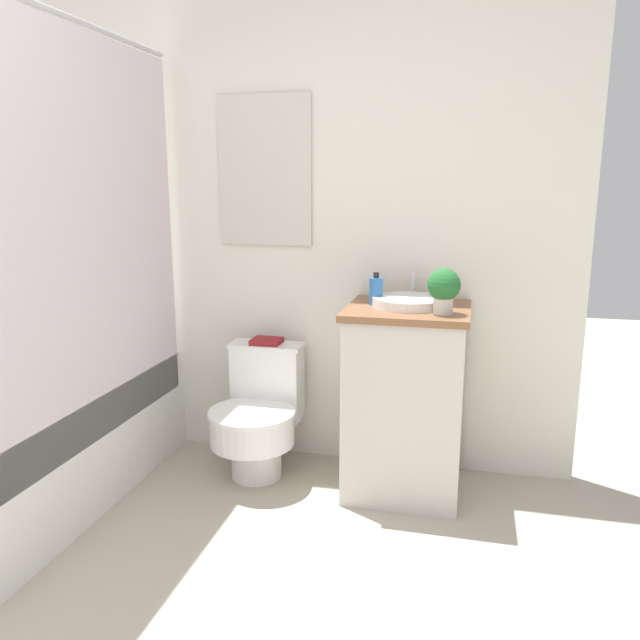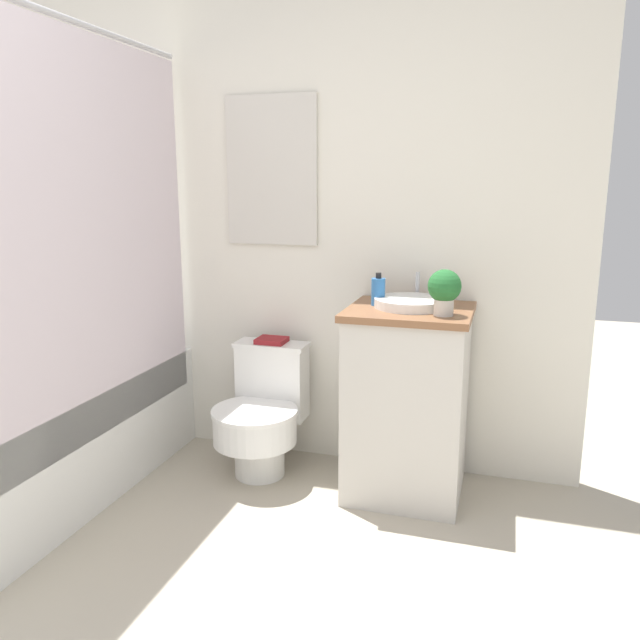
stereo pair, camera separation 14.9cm
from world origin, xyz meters
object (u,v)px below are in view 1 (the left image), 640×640
at_px(sink, 409,302).
at_px(toilet, 259,416).
at_px(potted_plant, 444,288).
at_px(soap_bottle, 376,291).
at_px(book_on_tank, 267,341).

bearing_deg(sink, toilet, -178.09).
bearing_deg(toilet, potted_plant, -7.22).
xyz_separation_m(sink, soap_bottle, (-0.15, 0.00, 0.04)).
height_order(toilet, book_on_tank, book_on_tank).
bearing_deg(potted_plant, sink, 139.49).
relative_size(toilet, soap_bottle, 4.24).
bearing_deg(soap_bottle, potted_plant, -24.35).
distance_m(sink, soap_bottle, 0.15).
relative_size(sink, book_on_tank, 2.47).
relative_size(soap_bottle, book_on_tank, 1.01).
height_order(toilet, potted_plant, potted_plant).
xyz_separation_m(soap_bottle, book_on_tank, (-0.55, 0.11, -0.29)).
distance_m(toilet, sink, 0.91).
distance_m(soap_bottle, potted_plant, 0.33).
xyz_separation_m(sink, potted_plant, (0.15, -0.13, 0.09)).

